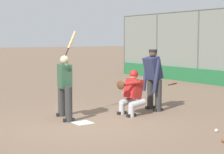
{
  "coord_description": "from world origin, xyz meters",
  "views": [
    {
      "loc": [
        -7.77,
        4.46,
        2.03
      ],
      "look_at": [
        0.2,
        -1.0,
        1.05
      ],
      "focal_mm": 60.0,
      "sensor_mm": 36.0,
      "label": 1
    }
  ],
  "objects_px": {
    "catcher_behind_plate": "(132,92)",
    "spare_bat_near_backstop": "(173,84)",
    "batter_at_plate": "(65,84)",
    "umpire_home": "(153,77)",
    "baseball_loose": "(216,130)"
  },
  "relations": [
    {
      "from": "umpire_home",
      "to": "baseball_loose",
      "type": "xyz_separation_m",
      "value": [
        -2.73,
        0.51,
        -0.91
      ]
    },
    {
      "from": "umpire_home",
      "to": "baseball_loose",
      "type": "bearing_deg",
      "value": 175.99
    },
    {
      "from": "batter_at_plate",
      "to": "catcher_behind_plate",
      "type": "distance_m",
      "value": 1.81
    },
    {
      "from": "catcher_behind_plate",
      "to": "umpire_home",
      "type": "height_order",
      "value": "umpire_home"
    },
    {
      "from": "batter_at_plate",
      "to": "baseball_loose",
      "type": "relative_size",
      "value": 30.35
    },
    {
      "from": "catcher_behind_plate",
      "to": "spare_bat_near_backstop",
      "type": "bearing_deg",
      "value": -53.59
    },
    {
      "from": "batter_at_plate",
      "to": "baseball_loose",
      "type": "bearing_deg",
      "value": -133.42
    },
    {
      "from": "catcher_behind_plate",
      "to": "spare_bat_near_backstop",
      "type": "relative_size",
      "value": 1.53
    },
    {
      "from": "batter_at_plate",
      "to": "catcher_behind_plate",
      "type": "height_order",
      "value": "batter_at_plate"
    },
    {
      "from": "spare_bat_near_backstop",
      "to": "baseball_loose",
      "type": "bearing_deg",
      "value": -149.23
    },
    {
      "from": "catcher_behind_plate",
      "to": "spare_bat_near_backstop",
      "type": "height_order",
      "value": "catcher_behind_plate"
    },
    {
      "from": "baseball_loose",
      "to": "umpire_home",
      "type": "bearing_deg",
      "value": -10.66
    },
    {
      "from": "batter_at_plate",
      "to": "catcher_behind_plate",
      "type": "bearing_deg",
      "value": -95.94
    },
    {
      "from": "umpire_home",
      "to": "spare_bat_near_backstop",
      "type": "bearing_deg",
      "value": -42.38
    },
    {
      "from": "catcher_behind_plate",
      "to": "baseball_loose",
      "type": "distance_m",
      "value": 2.64
    }
  ]
}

